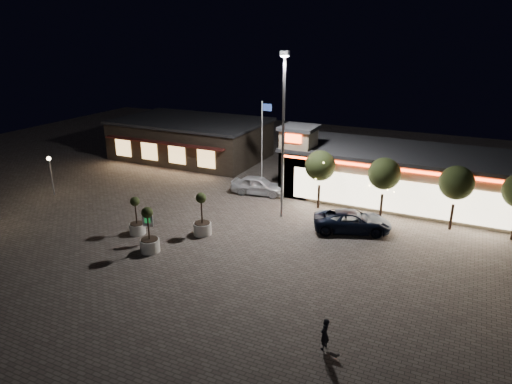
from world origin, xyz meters
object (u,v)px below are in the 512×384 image
at_px(pickup_truck, 352,221).
at_px(pedestrian, 325,334).
at_px(white_sedan, 258,185).
at_px(planter_mid, 149,238).
at_px(planter_left, 137,222).
at_px(valet_sign, 148,223).

height_order(pickup_truck, pedestrian, pedestrian).
height_order(white_sedan, planter_mid, planter_mid).
bearing_deg(planter_left, pickup_truck, 27.20).
bearing_deg(valet_sign, pickup_truck, 33.54).
bearing_deg(pedestrian, pickup_truck, -159.65).
relative_size(white_sedan, planter_left, 1.71).
relative_size(white_sedan, planter_mid, 1.53).
bearing_deg(planter_left, white_sedan, 69.54).
height_order(pickup_truck, planter_left, planter_left).
distance_m(pickup_truck, planter_left, 15.36).
bearing_deg(planter_mid, pickup_truck, 38.59).
bearing_deg(pickup_truck, planter_left, 97.04).
distance_m(pedestrian, planter_mid, 13.92).
relative_size(planter_mid, valet_sign, 1.44).
xyz_separation_m(planter_mid, valet_sign, (-0.81, 0.96, 0.55)).
height_order(pedestrian, valet_sign, valet_sign).
xyz_separation_m(white_sedan, pedestrian, (11.55, -17.52, -0.04)).
height_order(pedestrian, planter_left, planter_left).
bearing_deg(pickup_truck, planter_mid, 108.43).
bearing_deg(pedestrian, planter_left, -100.29).
bearing_deg(pickup_truck, white_sedan, 45.79).
height_order(planter_left, planter_mid, planter_mid).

